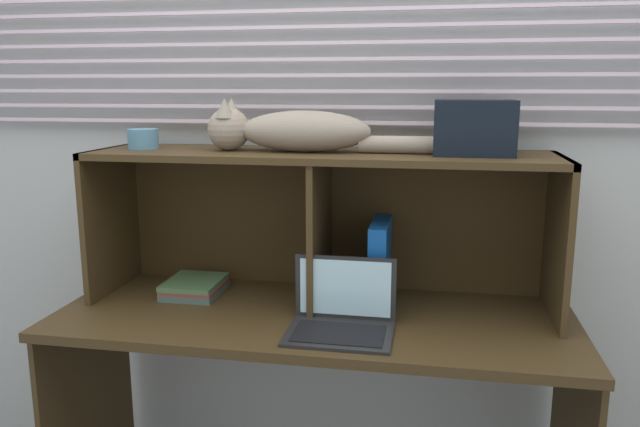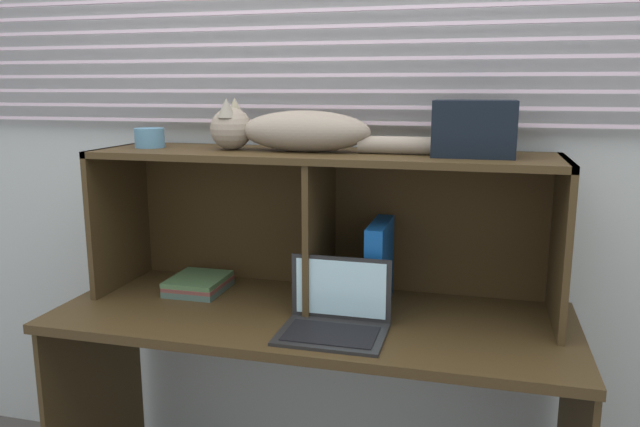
% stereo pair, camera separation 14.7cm
% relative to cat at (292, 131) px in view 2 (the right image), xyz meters
% --- Properties ---
extents(back_panel_with_blinds, '(4.40, 0.08, 2.50)m').
position_rel_cat_xyz_m(back_panel_with_blinds, '(0.09, 0.24, -0.07)').
color(back_panel_with_blinds, '#B5BCB6').
rests_on(back_panel_with_blinds, ground).
extents(desk, '(1.63, 0.63, 0.77)m').
position_rel_cat_xyz_m(desk, '(0.09, -0.12, -0.71)').
color(desk, '#3E2E17').
rests_on(desk, ground).
extents(hutch_shelf_unit, '(1.50, 0.38, 0.50)m').
position_rel_cat_xyz_m(hutch_shelf_unit, '(0.09, 0.04, -0.22)').
color(hutch_shelf_unit, '#3E2E17').
rests_on(hutch_shelf_unit, desk).
extents(cat, '(0.75, 0.16, 0.17)m').
position_rel_cat_xyz_m(cat, '(0.00, 0.00, 0.00)').
color(cat, gray).
rests_on(cat, hutch_shelf_unit).
extents(laptop, '(0.31, 0.23, 0.21)m').
position_rel_cat_xyz_m(laptop, '(0.20, -0.24, -0.53)').
color(laptop, black).
rests_on(laptop, desk).
extents(binder_upright, '(0.06, 0.25, 0.28)m').
position_rel_cat_xyz_m(binder_upright, '(0.29, 0.00, -0.43)').
color(binder_upright, '#104A97').
rests_on(binder_upright, desk).
extents(book_stack, '(0.19, 0.22, 0.05)m').
position_rel_cat_xyz_m(book_stack, '(-0.35, -0.00, -0.54)').
color(book_stack, '#435C51').
rests_on(book_stack, desk).
extents(small_basket, '(0.10, 0.10, 0.07)m').
position_rel_cat_xyz_m(small_basket, '(-0.51, 0.00, -0.03)').
color(small_basket, teal).
rests_on(small_basket, hutch_shelf_unit).
extents(storage_box, '(0.24, 0.17, 0.17)m').
position_rel_cat_xyz_m(storage_box, '(0.57, 0.00, 0.02)').
color(storage_box, black).
rests_on(storage_box, hutch_shelf_unit).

